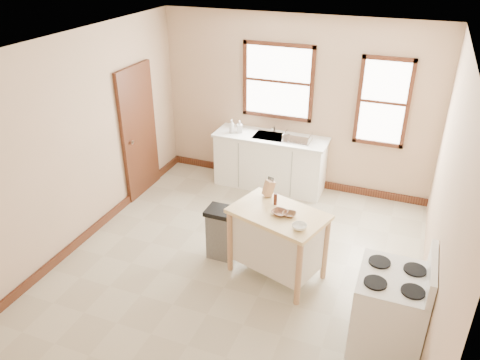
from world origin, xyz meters
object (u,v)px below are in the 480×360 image
trash_bin (221,233)px  kitchen_island (277,244)px  knife_block (269,189)px  pepper_grinder (275,199)px  gas_stove (390,302)px  bowl_a (280,213)px  soap_bottle_b (240,127)px  bowl_b (289,214)px  soap_bottle_a (232,126)px  bowl_c (299,227)px  dish_rack (297,138)px

trash_bin → kitchen_island: bearing=-7.0°
knife_block → pepper_grinder: bearing=-7.7°
gas_stove → bowl_a: bearing=153.4°
knife_block → soap_bottle_b: bearing=163.4°
kitchen_island → pepper_grinder: (-0.09, 0.16, 0.53)m
kitchen_island → bowl_b: size_ratio=6.94×
pepper_grinder → soap_bottle_b: bearing=122.0°
bowl_b → kitchen_island: bearing=167.5°
knife_block → gas_stove: bearing=9.3°
knife_block → pepper_grinder: size_ratio=1.33×
soap_bottle_a → trash_bin: (0.66, -2.00, -0.67)m
trash_bin → pepper_grinder: bearing=5.4°
soap_bottle_a → knife_block: soap_bottle_a is taller
knife_block → bowl_b: (0.37, -0.36, -0.08)m
soap_bottle_b → trash_bin: (0.55, -2.06, -0.66)m
kitchen_island → pepper_grinder: bearing=137.6°
bowl_a → gas_stove: 1.57m
soap_bottle_a → kitchen_island: soap_bottle_a is taller
knife_block → gas_stove: size_ratio=0.17×
trash_bin → knife_block: bearing=22.9°
soap_bottle_b → knife_block: size_ratio=1.01×
soap_bottle_a → pepper_grinder: soap_bottle_a is taller
soap_bottle_b → gas_stove: size_ratio=0.17×
knife_block → bowl_b: bearing=-1.9°
bowl_c → gas_stove: bearing=-23.8°
knife_block → soap_bottle_a: bearing=166.9°
pepper_grinder → kitchen_island: bearing=-60.0°
kitchen_island → bowl_c: 0.63m
knife_block → bowl_c: size_ratio=1.18×
knife_block → bowl_a: bearing=-12.8°
soap_bottle_a → trash_bin: 2.21m
soap_bottle_b → kitchen_island: (1.34, -2.16, -0.57)m
dish_rack → bowl_c: dish_rack is taller
kitchen_island → trash_bin: size_ratio=1.55×
soap_bottle_a → kitchen_island: size_ratio=0.20×
dish_rack → trash_bin: 2.19m
bowl_a → trash_bin: bowl_a is taller
bowl_c → knife_block: bearing=133.5°
soap_bottle_a → pepper_grinder: bearing=-57.0°
bowl_a → bowl_c: 0.36m
pepper_grinder → trash_bin: size_ratio=0.21×
soap_bottle_b → gas_stove: bearing=-67.2°
soap_bottle_b → pepper_grinder: size_ratio=1.35×
bowl_b → trash_bin: bowl_b is taller
bowl_a → soap_bottle_b: bearing=121.8°
bowl_b → trash_bin: size_ratio=0.22×
knife_block → trash_bin: knife_block is taller
soap_bottle_a → bowl_b: bearing=-55.3°
pepper_grinder → bowl_c: 0.59m
soap_bottle_b → kitchen_island: soap_bottle_b is taller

